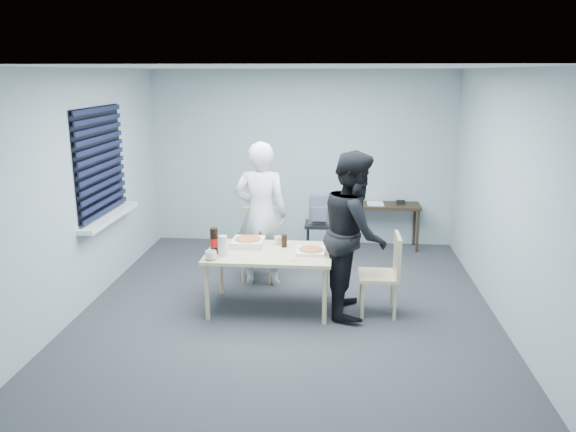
# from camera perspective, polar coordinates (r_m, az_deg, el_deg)

# --- Properties ---
(room) EXTENTS (5.00, 5.00, 5.00)m
(room) POSITION_cam_1_polar(r_m,az_deg,el_deg) (6.89, -18.24, 4.41)
(room) COLOR #2D2D32
(room) RESTS_ON ground
(dining_table) EXTENTS (1.35, 0.86, 0.66)m
(dining_table) POSITION_cam_1_polar(r_m,az_deg,el_deg) (6.14, -1.92, -4.15)
(dining_table) COLOR beige
(dining_table) RESTS_ON ground
(chair_far) EXTENTS (0.42, 0.42, 0.89)m
(chair_far) POSITION_cam_1_polar(r_m,az_deg,el_deg) (7.12, -2.99, -2.25)
(chair_far) COLOR beige
(chair_far) RESTS_ON ground
(chair_right) EXTENTS (0.42, 0.42, 0.89)m
(chair_right) POSITION_cam_1_polar(r_m,az_deg,el_deg) (6.11, 10.00, -5.31)
(chair_right) COLOR beige
(chair_right) RESTS_ON ground
(person_white) EXTENTS (0.65, 0.42, 1.77)m
(person_white) POSITION_cam_1_polar(r_m,az_deg,el_deg) (6.77, -2.77, 0.15)
(person_white) COLOR silver
(person_white) RESTS_ON ground
(person_black) EXTENTS (0.47, 0.86, 1.77)m
(person_black) POSITION_cam_1_polar(r_m,az_deg,el_deg) (6.02, 6.76, -1.75)
(person_black) COLOR black
(person_black) RESTS_ON ground
(side_table) EXTENTS (1.00, 0.45, 0.67)m
(side_table) POSITION_cam_1_polar(r_m,az_deg,el_deg) (8.39, 9.87, 0.68)
(side_table) COLOR #352215
(side_table) RESTS_ON ground
(stool) EXTENTS (0.39, 0.39, 0.54)m
(stool) POSITION_cam_1_polar(r_m,az_deg,el_deg) (7.75, 3.18, -1.49)
(stool) COLOR black
(stool) RESTS_ON ground
(backpack) EXTENTS (0.28, 0.21, 0.39)m
(backpack) POSITION_cam_1_polar(r_m,az_deg,el_deg) (7.66, 3.21, 0.65)
(backpack) COLOR slate
(backpack) RESTS_ON stool
(pizza_box_a) EXTENTS (0.35, 0.35, 0.09)m
(pizza_box_a) POSITION_cam_1_polar(r_m,az_deg,el_deg) (6.32, -4.08, -2.65)
(pizza_box_a) COLOR white
(pizza_box_a) RESTS_ON dining_table
(pizza_box_b) EXTENTS (0.30, 0.30, 0.04)m
(pizza_box_b) POSITION_cam_1_polar(r_m,az_deg,el_deg) (6.08, 2.34, -3.55)
(pizza_box_b) COLOR white
(pizza_box_b) RESTS_ON dining_table
(mug_a) EXTENTS (0.17, 0.17, 0.10)m
(mug_a) POSITION_cam_1_polar(r_m,az_deg,el_deg) (5.89, -7.85, -3.98)
(mug_a) COLOR silver
(mug_a) RESTS_ON dining_table
(mug_b) EXTENTS (0.10, 0.10, 0.09)m
(mug_b) POSITION_cam_1_polar(r_m,az_deg,el_deg) (6.35, -0.99, -2.48)
(mug_b) COLOR silver
(mug_b) RESTS_ON dining_table
(cola_glass) EXTENTS (0.08, 0.08, 0.14)m
(cola_glass) POSITION_cam_1_polar(r_m,az_deg,el_deg) (6.25, -0.38, -2.53)
(cola_glass) COLOR black
(cola_glass) RESTS_ON dining_table
(soda_bottle) EXTENTS (0.09, 0.09, 0.28)m
(soda_bottle) POSITION_cam_1_polar(r_m,az_deg,el_deg) (6.06, -7.51, -2.57)
(soda_bottle) COLOR black
(soda_bottle) RESTS_ON dining_table
(plastic_cups) EXTENTS (0.12, 0.12, 0.22)m
(plastic_cups) POSITION_cam_1_polar(r_m,az_deg,el_deg) (5.99, -6.63, -3.02)
(plastic_cups) COLOR silver
(plastic_cups) RESTS_ON dining_table
(rubber_band) EXTENTS (0.07, 0.07, 0.00)m
(rubber_band) POSITION_cam_1_polar(r_m,az_deg,el_deg) (5.81, 0.60, -4.59)
(rubber_band) COLOR red
(rubber_band) RESTS_ON dining_table
(papers) EXTENTS (0.30, 0.37, 0.01)m
(papers) POSITION_cam_1_polar(r_m,az_deg,el_deg) (8.37, 8.86, 1.26)
(papers) COLOR white
(papers) RESTS_ON side_table
(black_box) EXTENTS (0.15, 0.13, 0.05)m
(black_box) POSITION_cam_1_polar(r_m,az_deg,el_deg) (8.42, 11.37, 1.39)
(black_box) COLOR black
(black_box) RESTS_ON side_table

